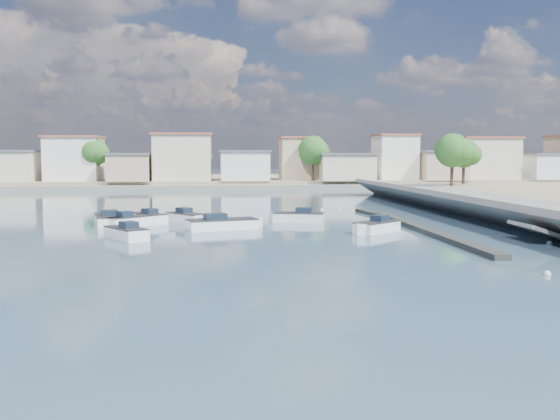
% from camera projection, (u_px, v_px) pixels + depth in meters
% --- Properties ---
extents(ground, '(400.00, 400.00, 0.00)m').
position_uv_depth(ground, '(290.00, 203.00, 76.32)').
color(ground, '#283C51').
rests_on(ground, ground).
extents(seawall_walkway, '(5.00, 90.00, 1.80)m').
position_uv_depth(seawall_walkway, '(550.00, 215.00, 51.27)').
color(seawall_walkway, slate).
rests_on(seawall_walkway, ground).
extents(breakwater, '(2.00, 31.02, 0.35)m').
position_uv_depth(breakwater, '(413.00, 226.00, 49.90)').
color(breakwater, black).
rests_on(breakwater, ground).
extents(far_shore_land, '(160.00, 40.00, 1.40)m').
position_uv_depth(far_shore_land, '(261.00, 181.00, 127.82)').
color(far_shore_land, gray).
rests_on(far_shore_land, ground).
extents(far_shore_quay, '(160.00, 2.50, 0.80)m').
position_uv_depth(far_shore_quay, '(269.00, 187.00, 107.02)').
color(far_shore_quay, slate).
rests_on(far_shore_quay, ground).
extents(far_town, '(113.01, 12.80, 8.35)m').
position_uv_depth(far_town, '(325.00, 160.00, 113.54)').
color(far_town, beige).
rests_on(far_town, far_shore_land).
extents(shore_trees, '(74.56, 38.32, 7.92)m').
position_uv_depth(shore_trees, '(320.00, 153.00, 104.46)').
color(shore_trees, '#38281E').
rests_on(shore_trees, ground).
extents(motorboat_a, '(3.56, 4.27, 1.48)m').
position_uv_depth(motorboat_a, '(125.00, 234.00, 43.43)').
color(motorboat_a, white).
rests_on(motorboat_a, ground).
extents(motorboat_b, '(3.70, 3.62, 1.48)m').
position_uv_depth(motorboat_b, '(131.00, 222.00, 51.21)').
color(motorboat_b, white).
rests_on(motorboat_b, ground).
extents(motorboat_c, '(4.92, 2.88, 1.48)m').
position_uv_depth(motorboat_c, '(296.00, 218.00, 54.63)').
color(motorboat_c, white).
rests_on(motorboat_c, ground).
extents(motorboat_d, '(4.11, 3.89, 1.48)m').
position_uv_depth(motorboat_d, '(375.00, 228.00, 47.07)').
color(motorboat_d, white).
rests_on(motorboat_d, ground).
extents(motorboat_e, '(3.46, 6.30, 1.48)m').
position_uv_depth(motorboat_e, '(109.00, 220.00, 52.67)').
color(motorboat_e, white).
rests_on(motorboat_e, ground).
extents(motorboat_f, '(3.81, 4.19, 1.48)m').
position_uv_depth(motorboat_f, '(146.00, 218.00, 54.02)').
color(motorboat_f, white).
rests_on(motorboat_f, ground).
extents(motorboat_g, '(3.87, 4.38, 1.48)m').
position_uv_depth(motorboat_g, '(188.00, 218.00, 53.94)').
color(motorboat_g, white).
rests_on(motorboat_g, ground).
extents(motorboat_h, '(6.22, 3.64, 1.48)m').
position_uv_depth(motorboat_h, '(226.00, 224.00, 49.21)').
color(motorboat_h, white).
rests_on(motorboat_h, ground).
extents(mooring_buoys, '(11.15, 38.50, 0.36)m').
position_uv_depth(mooring_buoys, '(401.00, 226.00, 51.12)').
color(mooring_buoys, silver).
rests_on(mooring_buoys, ground).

